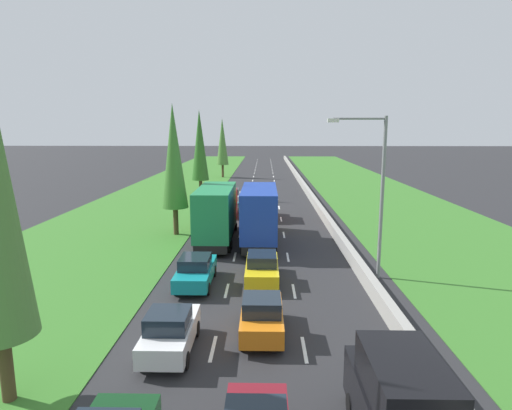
% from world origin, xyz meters
% --- Properties ---
extents(ground_plane, '(300.00, 300.00, 0.00)m').
position_xyz_m(ground_plane, '(0.00, 60.00, 0.00)').
color(ground_plane, '#28282B').
rests_on(ground_plane, ground).
extents(grass_verge_left, '(14.00, 140.00, 0.04)m').
position_xyz_m(grass_verge_left, '(-12.65, 60.00, 0.02)').
color(grass_verge_left, '#387528').
rests_on(grass_verge_left, ground).
extents(grass_verge_right, '(14.00, 140.00, 0.04)m').
position_xyz_m(grass_verge_right, '(14.35, 60.00, 0.02)').
color(grass_verge_right, '#387528').
rests_on(grass_verge_right, ground).
extents(median_barrier, '(0.44, 120.00, 0.85)m').
position_xyz_m(median_barrier, '(5.70, 60.00, 0.42)').
color(median_barrier, '#9E9B93').
rests_on(median_barrier, ground).
extents(lane_markings, '(3.64, 116.00, 0.01)m').
position_xyz_m(lane_markings, '(0.00, 60.00, 0.01)').
color(lane_markings, white).
rests_on(lane_markings, ground).
extents(white_hatchback_left_lane, '(1.74, 3.90, 1.72)m').
position_xyz_m(white_hatchback_left_lane, '(-3.31, 14.71, 0.84)').
color(white_hatchback_left_lane, white).
rests_on(white_hatchback_left_lane, ground).
extents(orange_hatchback_centre_lane, '(1.74, 3.90, 1.72)m').
position_xyz_m(orange_hatchback_centre_lane, '(0.12, 16.16, 0.84)').
color(orange_hatchback_centre_lane, orange).
rests_on(orange_hatchback_centre_lane, ground).
extents(yellow_sedan_centre_lane, '(1.82, 4.50, 1.64)m').
position_xyz_m(yellow_sedan_centre_lane, '(0.08, 22.39, 0.81)').
color(yellow_sedan_centre_lane, yellow).
rests_on(yellow_sedan_centre_lane, ground).
extents(blue_box_truck_centre_lane, '(2.46, 9.40, 4.18)m').
position_xyz_m(blue_box_truck_centre_lane, '(-0.17, 30.69, 2.18)').
color(blue_box_truck_centre_lane, black).
rests_on(blue_box_truck_centre_lane, ground).
extents(teal_sedan_left_lane, '(1.82, 4.50, 1.64)m').
position_xyz_m(teal_sedan_left_lane, '(-3.47, 21.77, 0.81)').
color(teal_sedan_left_lane, teal).
rests_on(teal_sedan_left_lane, ground).
extents(black_van_right_lane, '(1.96, 4.90, 2.82)m').
position_xyz_m(black_van_right_lane, '(3.65, 9.60, 1.40)').
color(black_van_right_lane, black).
rests_on(black_van_right_lane, ground).
extents(green_box_truck_left_lane, '(2.46, 9.40, 4.18)m').
position_xyz_m(green_box_truck_left_lane, '(-3.29, 30.93, 2.18)').
color(green_box_truck_left_lane, black).
rests_on(green_box_truck_left_lane, ground).
extents(teal_hatchback_left_lane, '(1.74, 3.90, 1.72)m').
position_xyz_m(teal_hatchback_left_lane, '(-3.25, 40.41, 0.84)').
color(teal_hatchback_left_lane, teal).
rests_on(teal_hatchback_left_lane, ground).
extents(silver_sedan_left_lane, '(1.82, 4.50, 1.64)m').
position_xyz_m(silver_sedan_left_lane, '(-3.47, 47.86, 0.81)').
color(silver_sedan_left_lane, silver).
rests_on(silver_sedan_left_lane, ground).
extents(red_van_centre_lane, '(1.96, 4.90, 2.82)m').
position_xyz_m(red_van_centre_lane, '(-0.13, 39.44, 1.40)').
color(red_van_centre_lane, red).
rests_on(red_van_centre_lane, ground).
extents(poplar_tree_second, '(2.06, 2.06, 10.26)m').
position_xyz_m(poplar_tree_second, '(-6.81, 32.92, 6.18)').
color(poplar_tree_second, '#4C3823').
rests_on(poplar_tree_second, ground).
extents(poplar_tree_third, '(2.06, 2.06, 10.59)m').
position_xyz_m(poplar_tree_third, '(-7.56, 51.38, 6.34)').
color(poplar_tree_third, '#4C3823').
rests_on(poplar_tree_third, ground).
extents(poplar_tree_fourth, '(2.05, 2.05, 10.12)m').
position_xyz_m(poplar_tree_fourth, '(-7.04, 73.77, 6.11)').
color(poplar_tree_fourth, '#4C3823').
rests_on(poplar_tree_fourth, ground).
extents(street_light_mast, '(3.20, 0.28, 9.00)m').
position_xyz_m(street_light_mast, '(6.30, 23.15, 5.23)').
color(street_light_mast, gray).
rests_on(street_light_mast, ground).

